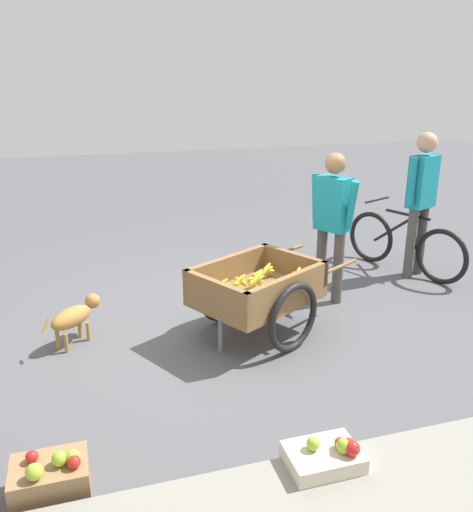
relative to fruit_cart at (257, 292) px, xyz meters
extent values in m
plane|color=#56565B|center=(0.26, -0.24, -0.43)|extent=(24.00, 24.00, 0.00)
cube|color=olive|center=(0.01, 0.00, -0.03)|extent=(1.35, 1.23, 0.10)
cube|color=olive|center=(0.46, 0.25, 0.14)|extent=(0.44, 0.73, 0.24)
cube|color=olive|center=(-0.45, -0.25, 0.14)|extent=(0.44, 0.73, 0.24)
cube|color=olive|center=(-0.17, 0.32, 0.14)|extent=(0.99, 0.58, 0.24)
cube|color=olive|center=(0.18, -0.33, 0.14)|extent=(0.99, 0.58, 0.24)
torus|color=black|center=(-0.21, 0.39, -0.11)|extent=(0.59, 0.36, 0.64)
torus|color=black|center=(0.22, -0.39, -0.11)|extent=(0.59, 0.36, 0.64)
cylinder|color=gray|center=(0.01, 0.00, -0.11)|extent=(0.46, 0.79, 0.04)
cylinder|color=olive|center=(-0.88, -0.10, 0.12)|extent=(0.50, 0.30, 0.04)
cylinder|color=olive|center=(-0.56, -0.69, 0.12)|extent=(0.50, 0.30, 0.04)
cylinder|color=gray|center=(0.42, 0.22, -0.26)|extent=(0.04, 0.04, 0.35)
ellipsoid|color=gold|center=(-0.01, -0.06, 0.12)|extent=(0.15, 0.15, 0.15)
ellipsoid|color=gold|center=(0.01, -0.05, 0.13)|extent=(0.18, 0.13, 0.05)
ellipsoid|color=gold|center=(0.03, -0.03, 0.14)|extent=(0.18, 0.08, 0.14)
ellipsoid|color=gold|center=(-0.44, 0.00, 0.10)|extent=(0.16, 0.15, 0.13)
ellipsoid|color=gold|center=(-0.42, 0.01, 0.11)|extent=(0.17, 0.16, 0.05)
ellipsoid|color=gold|center=(-0.41, 0.03, 0.12)|extent=(0.15, 0.16, 0.14)
ellipsoid|color=gold|center=(0.17, 0.02, 0.13)|extent=(0.17, 0.09, 0.15)
ellipsoid|color=gold|center=(0.18, 0.04, 0.14)|extent=(0.17, 0.16, 0.05)
ellipsoid|color=gold|center=(0.20, 0.06, 0.15)|extent=(0.17, 0.08, 0.15)
ellipsoid|color=gold|center=(0.02, 0.03, 0.11)|extent=(0.16, 0.14, 0.15)
ellipsoid|color=gold|center=(0.03, 0.04, 0.12)|extent=(0.18, 0.13, 0.09)
ellipsoid|color=gold|center=(0.03, 0.05, 0.13)|extent=(0.18, 0.15, 0.05)
ellipsoid|color=gold|center=(0.04, 0.07, 0.14)|extent=(0.19, 0.11, 0.10)
ellipsoid|color=gold|center=(0.05, 0.08, 0.15)|extent=(0.17, 0.12, 0.15)
ellipsoid|color=gold|center=(-0.41, 0.00, 0.12)|extent=(0.18, 0.09, 0.13)
ellipsoid|color=gold|center=(-0.40, 0.01, 0.13)|extent=(0.18, 0.13, 0.05)
ellipsoid|color=gold|center=(-0.38, 0.03, 0.14)|extent=(0.15, 0.15, 0.15)
ellipsoid|color=gold|center=(-0.42, 0.05, 0.11)|extent=(0.17, 0.10, 0.16)
ellipsoid|color=gold|center=(-0.40, 0.07, 0.12)|extent=(0.16, 0.17, 0.05)
ellipsoid|color=gold|center=(-0.38, 0.09, 0.13)|extent=(0.17, 0.10, 0.15)
ellipsoid|color=gold|center=(0.32, -0.04, 0.07)|extent=(0.18, 0.09, 0.14)
ellipsoid|color=gold|center=(0.33, -0.03, 0.08)|extent=(0.16, 0.16, 0.09)
ellipsoid|color=gold|center=(0.34, -0.02, 0.09)|extent=(0.18, 0.12, 0.05)
ellipsoid|color=gold|center=(0.34, -0.01, 0.10)|extent=(0.17, 0.15, 0.09)
ellipsoid|color=gold|center=(0.35, 0.01, 0.11)|extent=(0.18, 0.08, 0.15)
ellipsoid|color=gold|center=(-0.19, -0.27, 0.08)|extent=(0.16, 0.14, 0.16)
ellipsoid|color=gold|center=(-0.18, -0.25, 0.09)|extent=(0.19, 0.07, 0.08)
ellipsoid|color=gold|center=(-0.17, -0.24, 0.10)|extent=(0.19, 0.12, 0.08)
ellipsoid|color=gold|center=(-0.16, -0.23, 0.11)|extent=(0.17, 0.13, 0.15)
ellipsoid|color=gold|center=(0.22, 0.41, 0.11)|extent=(0.17, 0.10, 0.15)
ellipsoid|color=gold|center=(0.23, 0.42, 0.12)|extent=(0.16, 0.17, 0.09)
ellipsoid|color=gold|center=(0.24, 0.43, 0.13)|extent=(0.18, 0.13, 0.05)
ellipsoid|color=gold|center=(0.25, 0.44, 0.14)|extent=(0.18, 0.12, 0.10)
ellipsoid|color=gold|center=(0.25, 0.45, 0.15)|extent=(0.18, 0.10, 0.14)
cylinder|color=#4C4742|center=(-1.06, -0.46, -0.04)|extent=(0.11, 0.11, 0.79)
cylinder|color=#4C4742|center=(-0.95, -0.65, -0.04)|extent=(0.11, 0.11, 0.79)
cube|color=teal|center=(-1.00, -0.55, 0.63)|extent=(0.34, 0.39, 0.56)
sphere|color=#9E704C|center=(-1.00, -0.55, 1.05)|extent=(0.21, 0.21, 0.21)
cylinder|color=teal|center=(-1.11, -0.36, 0.66)|extent=(0.08, 0.18, 0.51)
cylinder|color=teal|center=(-0.90, -0.74, 0.66)|extent=(0.08, 0.15, 0.51)
torus|color=black|center=(-2.07, -1.52, -0.10)|extent=(0.31, 0.63, 0.66)
torus|color=black|center=(-2.46, -0.60, -0.10)|extent=(0.31, 0.63, 0.66)
cylinder|color=black|center=(-2.26, -1.06, 0.30)|extent=(0.27, 0.57, 0.04)
cylinder|color=black|center=(-2.31, -0.95, 0.12)|extent=(0.07, 0.11, 0.45)
cylinder|color=black|center=(-2.19, -1.23, 0.07)|extent=(0.24, 0.50, 0.43)
ellipsoid|color=black|center=(-2.32, -0.93, 0.39)|extent=(0.20, 0.08, 0.06)
cylinder|color=black|center=(-2.09, -1.47, 0.40)|extent=(0.43, 0.20, 0.03)
cylinder|color=#4C4742|center=(-2.22, -0.88, -0.01)|extent=(0.11, 0.11, 0.85)
cylinder|color=#4C4742|center=(-2.42, -0.96, -0.01)|extent=(0.11, 0.11, 0.85)
cube|color=teal|center=(-2.32, -0.92, 0.72)|extent=(0.39, 0.32, 0.60)
sphere|color=tan|center=(-2.32, -0.92, 1.17)|extent=(0.23, 0.23, 0.23)
cylinder|color=teal|center=(-2.12, -0.84, 0.75)|extent=(0.08, 0.09, 0.54)
cylinder|color=teal|center=(-2.52, -1.01, 0.75)|extent=(0.08, 0.11, 0.55)
ellipsoid|color=#AD7A38|center=(1.67, -0.28, -0.16)|extent=(0.45, 0.43, 0.18)
sphere|color=#AD7A38|center=(1.47, -0.47, -0.10)|extent=(0.14, 0.14, 0.14)
cylinder|color=#AD7A38|center=(1.87, -0.09, -0.12)|extent=(0.10, 0.09, 0.12)
cylinder|color=#AD7A38|center=(1.61, -0.41, -0.34)|extent=(0.04, 0.04, 0.18)
cylinder|color=#AD7A38|center=(1.53, -0.33, -0.34)|extent=(0.04, 0.04, 0.18)
cylinder|color=#AD7A38|center=(1.80, -0.23, -0.34)|extent=(0.04, 0.04, 0.18)
cylinder|color=#AD7A38|center=(1.73, -0.15, -0.34)|extent=(0.04, 0.04, 0.18)
cube|color=#99754C|center=(1.81, 1.59, -0.32)|extent=(0.44, 0.32, 0.22)
sphere|color=#99BF33|center=(1.88, 1.69, -0.17)|extent=(0.10, 0.10, 0.10)
sphere|color=red|center=(1.67, 1.66, -0.18)|extent=(0.08, 0.08, 0.08)
sphere|color=#99BF33|center=(1.74, 1.61, -0.17)|extent=(0.09, 0.09, 0.09)
sphere|color=red|center=(1.90, 1.54, -0.18)|extent=(0.07, 0.07, 0.07)
sphere|color=#99BF33|center=(1.67, 1.62, -0.17)|extent=(0.09, 0.09, 0.09)
cube|color=beige|center=(0.24, 1.93, -0.32)|extent=(0.44, 0.32, 0.22)
sphere|color=#99BF33|center=(0.13, 1.98, -0.17)|extent=(0.09, 0.09, 0.09)
sphere|color=#B23319|center=(0.14, 1.95, -0.18)|extent=(0.07, 0.07, 0.07)
sphere|color=#B23319|center=(0.10, 1.99, -0.17)|extent=(0.09, 0.09, 0.09)
sphere|color=#99BF33|center=(0.30, 1.91, -0.17)|extent=(0.08, 0.08, 0.08)
sphere|color=red|center=(0.10, 2.02, -0.17)|extent=(0.09, 0.09, 0.09)
camera|label=1|loc=(1.50, 4.31, 1.93)|focal=37.52mm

